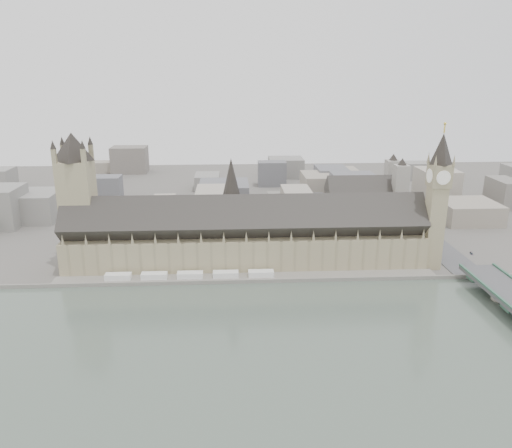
{
  "coord_description": "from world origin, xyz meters",
  "views": [
    {
      "loc": [
        -11.17,
        -333.38,
        141.11
      ],
      "look_at": [
        8.15,
        24.86,
        30.93
      ],
      "focal_mm": 35.0,
      "sensor_mm": 36.0,
      "label": 1
    }
  ],
  "objects": [
    {
      "name": "ground",
      "position": [
        0.0,
        0.0,
        0.0
      ],
      "size": [
        900.0,
        900.0,
        0.0
      ],
      "primitive_type": "plane",
      "color": "#595651",
      "rests_on": "ground"
    },
    {
      "name": "river_thames",
      "position": [
        0.0,
        -165.0,
        0.0
      ],
      "size": [
        600.0,
        600.0,
        0.0
      ],
      "primitive_type": "plane",
      "color": "#4E5C4F",
      "rests_on": "ground"
    },
    {
      "name": "embankment_wall",
      "position": [
        0.0,
        -15.0,
        1.5
      ],
      "size": [
        600.0,
        1.5,
        3.0
      ],
      "primitive_type": "cube",
      "color": "gray",
      "rests_on": "ground"
    },
    {
      "name": "river_terrace",
      "position": [
        0.0,
        -7.5,
        1.0
      ],
      "size": [
        270.0,
        15.0,
        2.0
      ],
      "primitive_type": "cube",
      "color": "gray",
      "rests_on": "ground"
    },
    {
      "name": "terrace_tents",
      "position": [
        -40.0,
        -7.0,
        4.0
      ],
      "size": [
        118.0,
        7.0,
        4.0
      ],
      "color": "white",
      "rests_on": "river_terrace"
    },
    {
      "name": "palace_of_westminster",
      "position": [
        0.0,
        19.7,
        22.71
      ],
      "size": [
        265.0,
        40.73,
        55.44
      ],
      "color": "#998B68",
      "rests_on": "ground"
    },
    {
      "name": "elizabeth_tower",
      "position": [
        138.0,
        8.0,
        58.09
      ],
      "size": [
        17.0,
        17.0,
        107.5
      ],
      "color": "#998B68",
      "rests_on": "ground"
    },
    {
      "name": "victoria_tower",
      "position": [
        -122.0,
        26.0,
        55.2
      ],
      "size": [
        30.0,
        30.0,
        100.0
      ],
      "color": "#998B68",
      "rests_on": "ground"
    },
    {
      "name": "central_tower",
      "position": [
        -10.0,
        26.0,
        57.92
      ],
      "size": [
        13.0,
        13.0,
        48.0
      ],
      "color": "gray",
      "rests_on": "ground"
    },
    {
      "name": "westminster_abbey",
      "position": [
        110.92,
        95.0,
        25.08
      ],
      "size": [
        68.0,
        36.0,
        64.0
      ],
      "color": "gray",
      "rests_on": "ground"
    },
    {
      "name": "city_skyline_inland",
      "position": [
        0.0,
        245.0,
        19.0
      ],
      "size": [
        720.0,
        360.0,
        38.0
      ],
      "primitive_type": null,
      "color": "gray",
      "rests_on": "ground"
    },
    {
      "name": "park_trees",
      "position": [
        -10.0,
        60.0,
        7.5
      ],
      "size": [
        110.0,
        30.0,
        15.0
      ],
      "primitive_type": null,
      "color": "#1F4418",
      "rests_on": "ground"
    },
    {
      "name": "car_approach",
      "position": [
        168.34,
        6.51,
        10.92
      ],
      "size": [
        2.81,
        4.94,
        1.35
      ],
      "primitive_type": "imported",
      "rotation": [
        0.0,
        0.0,
        -0.21
      ],
      "color": "gray",
      "rests_on": "westminster_bridge"
    }
  ]
}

